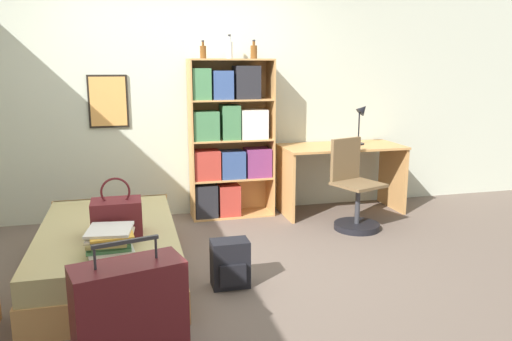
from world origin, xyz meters
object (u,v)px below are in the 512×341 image
at_px(desk, 341,165).
at_px(handbag, 117,217).
at_px(bottle_green, 203,52).
at_px(backpack, 230,264).
at_px(bed, 109,251).
at_px(suitcase, 130,317).
at_px(desk_lamp, 362,116).
at_px(bookcase, 228,140).
at_px(bottle_clear, 254,52).
at_px(desk_chair, 354,200).
at_px(book_stack_on_bed, 110,240).
at_px(bottle_brown, 230,49).

bearing_deg(desk, handbag, -149.88).
relative_size(bottle_green, backpack, 0.51).
bearing_deg(bed, handbag, -68.65).
height_order(suitcase, bottle_green, bottle_green).
xyz_separation_m(desk_lamp, backpack, (-1.84, -1.65, -0.90)).
bearing_deg(backpack, desk, 45.52).
bearing_deg(bookcase, desk_lamp, -5.09).
bearing_deg(backpack, bottle_green, 86.96).
xyz_separation_m(bottle_clear, desk_chair, (0.86, -0.77, -1.48)).
bearing_deg(bottle_green, desk_lamp, -4.75).
bearing_deg(suitcase, book_stack_on_bed, 98.58).
distance_m(bookcase, backpack, 1.93).
height_order(book_stack_on_bed, bottle_brown, bottle_brown).
relative_size(handbag, book_stack_on_bed, 1.15).
bearing_deg(backpack, desk_chair, 34.88).
height_order(bed, backpack, bed).
relative_size(bed, suitcase, 2.49).
height_order(bookcase, backpack, bookcase).
xyz_separation_m(handbag, bottle_clear, (1.44, 1.58, 1.24)).
bearing_deg(desk_chair, bookcase, 147.45).
xyz_separation_m(bed, desk_lamp, (2.73, 1.20, 0.88)).
bearing_deg(desk, bottle_green, 173.75).
xyz_separation_m(bottle_clear, desk_lamp, (1.20, -0.17, -0.70)).
relative_size(desk_lamp, backpack, 1.30).
distance_m(desk_lamp, backpack, 2.63).
height_order(handbag, bottle_clear, bottle_clear).
height_order(desk, backpack, desk).
xyz_separation_m(bottle_clear, desk, (0.96, -0.19, -1.24)).
bearing_deg(bottle_clear, desk_lamp, -7.94).
xyz_separation_m(bottle_brown, desk_chair, (1.12, -0.77, -1.50)).
xyz_separation_m(bottle_clear, backpack, (-0.64, -1.82, -1.60)).
bearing_deg(desk_chair, desk, 80.15).
bearing_deg(bookcase, suitcase, -111.83).
height_order(book_stack_on_bed, desk, desk).
relative_size(bookcase, bottle_green, 9.24).
relative_size(handbag, suitcase, 0.58).
bearing_deg(desk, bookcase, 173.05).
distance_m(desk_lamp, desk_chair, 1.05).
relative_size(handbag, bottle_clear, 2.21).
bearing_deg(bottle_green, book_stack_on_bed, -116.41).
bearing_deg(desk_lamp, suitcase, -135.31).
height_order(bed, bottle_brown, bottle_brown).
height_order(desk_chair, backpack, desk_chair).
bearing_deg(handbag, bed, 111.35).
height_order(handbag, bottle_brown, bottle_brown).
bearing_deg(handbag, bottle_brown, 53.27).
bearing_deg(bottle_green, bed, -126.09).
bearing_deg(bottle_green, desk, -6.25).
xyz_separation_m(suitcase, desk_lamp, (2.57, 2.54, 0.77)).
bearing_deg(bed, suitcase, -83.35).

